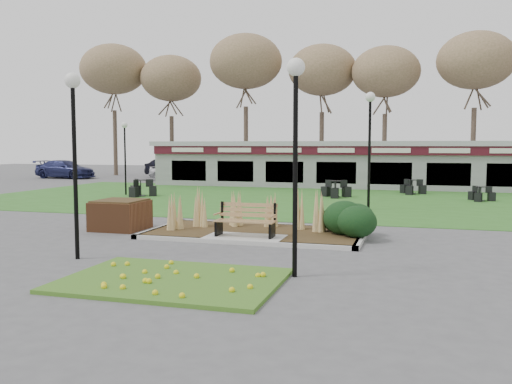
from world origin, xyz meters
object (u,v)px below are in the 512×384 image
(park_bench, at_px, (246,220))
(bistro_set_c, at_px, (481,196))
(lamp_post_near_right, at_px, (74,124))
(car_silver, at_px, (177,171))
(food_pavilion, at_px, (339,164))
(bistro_set_a, at_px, (141,191))
(lamp_post_near_left, at_px, (296,119))
(brick_planter, at_px, (120,215))
(lamp_post_mid_right, at_px, (370,124))
(car_blue, at_px, (65,169))
(bistro_set_b, at_px, (412,189))
(lamp_post_mid_left, at_px, (125,142))
(car_black, at_px, (172,168))
(bistro_set_d, at_px, (336,192))

(park_bench, height_order, bistro_set_c, park_bench)
(lamp_post_near_right, distance_m, car_silver, 27.94)
(food_pavilion, relative_size, bistro_set_a, 15.40)
(lamp_post_near_left, relative_size, car_silver, 1.03)
(brick_planter, distance_m, car_silver, 23.41)
(lamp_post_mid_right, distance_m, car_blue, 29.19)
(park_bench, distance_m, bistro_set_a, 14.18)
(bistro_set_b, distance_m, bistro_set_c, 4.26)
(park_bench, relative_size, bistro_set_a, 1.06)
(lamp_post_near_left, xyz_separation_m, car_blue, (-24.48, 26.65, -2.47))
(lamp_post_mid_right, bearing_deg, bistro_set_c, 46.18)
(lamp_post_near_left, bearing_deg, bistro_set_a, 127.76)
(bistro_set_a, relative_size, car_blue, 0.32)
(park_bench, xyz_separation_m, car_silver, (-12.50, 22.72, 0.14))
(food_pavilion, bearing_deg, lamp_post_mid_left, -140.77)
(car_black, bearing_deg, park_bench, -133.79)
(brick_planter, relative_size, food_pavilion, 0.06)
(park_bench, bearing_deg, car_blue, 134.21)
(bistro_set_a, relative_size, bistro_set_d, 1.01)
(park_bench, relative_size, brick_planter, 1.13)
(lamp_post_near_right, xyz_separation_m, lamp_post_mid_left, (-7.18, 14.81, -0.32))
(car_silver, bearing_deg, bistro_set_d, -114.45)
(lamp_post_mid_left, relative_size, bistro_set_c, 3.10)
(park_bench, relative_size, bistro_set_c, 1.36)
(food_pavilion, bearing_deg, brick_planter, -103.06)
(brick_planter, relative_size, car_blue, 0.30)
(lamp_post_mid_right, bearing_deg, food_pavilion, 103.27)
(lamp_post_near_left, bearing_deg, bistro_set_b, 83.57)
(bistro_set_c, bearing_deg, car_black, 149.58)
(park_bench, distance_m, lamp_post_mid_left, 15.45)
(park_bench, bearing_deg, bistro_set_c, 60.10)
(lamp_post_near_right, height_order, car_black, lamp_post_near_right)
(food_pavilion, height_order, car_silver, food_pavilion)
(lamp_post_near_right, relative_size, bistro_set_a, 2.71)
(bistro_set_a, distance_m, car_silver, 12.34)
(bistro_set_d, bearing_deg, brick_planter, -112.44)
(lamp_post_mid_left, xyz_separation_m, bistro_set_d, (10.96, 1.76, -2.53))
(lamp_post_mid_right, bearing_deg, brick_planter, -134.04)
(park_bench, height_order, bistro_set_b, park_bench)
(brick_planter, bearing_deg, car_blue, 128.91)
(lamp_post_near_right, relative_size, lamp_post_mid_left, 1.11)
(lamp_post_near_right, xyz_separation_m, bistro_set_c, (10.66, 16.65, -2.91))
(bistro_set_d, xyz_separation_m, car_blue, (-22.98, 9.80, 0.42))
(park_bench, distance_m, bistro_set_c, 15.20)
(lamp_post_near_right, distance_m, bistro_set_b, 21.12)
(lamp_post_near_right, distance_m, lamp_post_mid_right, 12.98)
(lamp_post_near_left, bearing_deg, bistro_set_c, 72.37)
(food_pavilion, distance_m, lamp_post_near_left, 23.63)
(lamp_post_near_left, relative_size, lamp_post_near_right, 1.01)
(bistro_set_a, distance_m, bistro_set_d, 10.07)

